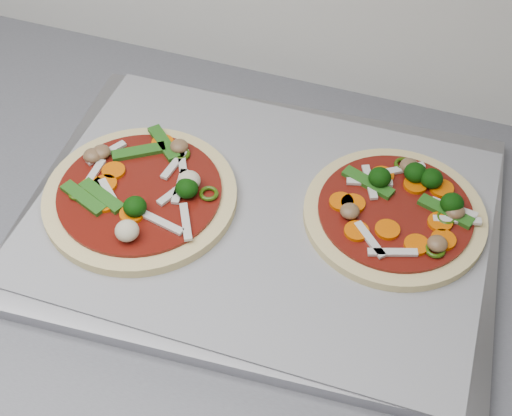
% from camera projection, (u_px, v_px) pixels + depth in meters
% --- Properties ---
extents(baking_tray, '(0.51, 0.39, 0.02)m').
position_uv_depth(baking_tray, '(260.00, 219.00, 0.75)').
color(baking_tray, '#96959B').
rests_on(baking_tray, countertop).
extents(parchment, '(0.47, 0.34, 0.00)m').
position_uv_depth(parchment, '(261.00, 213.00, 0.74)').
color(parchment, gray).
rests_on(parchment, baking_tray).
extents(pizza_left, '(0.21, 0.21, 0.03)m').
position_uv_depth(pizza_left, '(141.00, 194.00, 0.74)').
color(pizza_left, '#D8C280').
rests_on(pizza_left, parchment).
extents(pizza_right, '(0.24, 0.24, 0.03)m').
position_uv_depth(pizza_right, '(398.00, 211.00, 0.73)').
color(pizza_right, '#D8C280').
rests_on(pizza_right, parchment).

